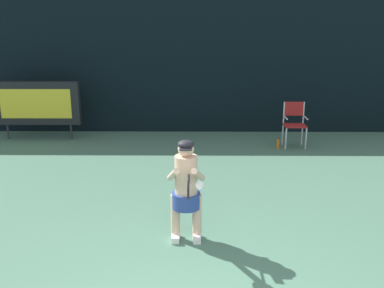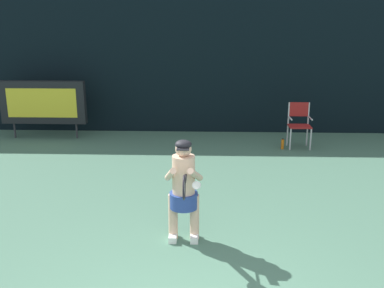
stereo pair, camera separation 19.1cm
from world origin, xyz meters
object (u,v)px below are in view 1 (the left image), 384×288
object	(u,v)px
umpire_chair	(294,122)
tennis_player	(186,187)
tennis_racket	(188,187)
water_bottle	(278,143)
scoreboard	(37,103)

from	to	relation	value
umpire_chair	tennis_player	xyz separation A→B (m)	(-2.52, -4.81, 0.16)
tennis_player	tennis_racket	xyz separation A→B (m)	(0.04, -0.57, 0.23)
umpire_chair	water_bottle	bearing A→B (deg)	-153.97
scoreboard	tennis_racket	distance (m)	7.20
water_bottle	tennis_racket	distance (m)	5.65
scoreboard	tennis_player	bearing A→B (deg)	-54.05
umpire_chair	tennis_racket	distance (m)	5.93
tennis_player	water_bottle	bearing A→B (deg)	65.31
water_bottle	scoreboard	bearing A→B (deg)	172.28
scoreboard	tennis_player	world-z (taller)	scoreboard
umpire_chair	tennis_player	distance (m)	5.43
scoreboard	water_bottle	distance (m)	6.17
scoreboard	tennis_racket	bearing A→B (deg)	-56.46
tennis_player	tennis_racket	bearing A→B (deg)	-85.94
umpire_chair	water_bottle	size ratio (longest dim) A/B	4.08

